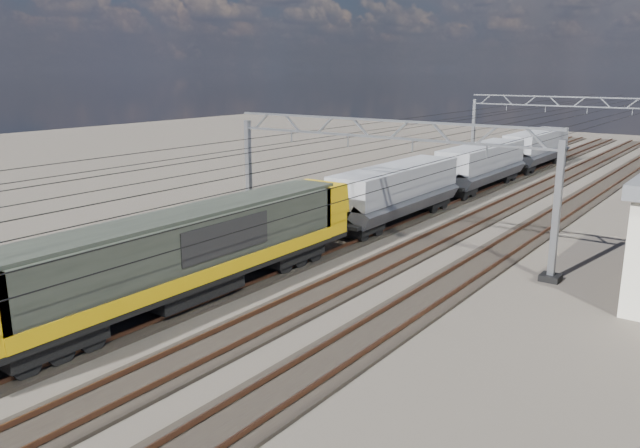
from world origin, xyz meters
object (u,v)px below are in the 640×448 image
Objects in this scene: hopper_wagon_mid at (482,163)px; hopper_wagon_third at (536,146)px; hopper_wagon_lead at (396,189)px; locomotive at (187,251)px; trackside_cabinet at (10,285)px; catenary_gantry_far at (564,129)px; catenary_gantry_mid at (378,179)px.

hopper_wagon_third is at bearing 90.00° from hopper_wagon_mid.
hopper_wagon_lead is at bearing -90.00° from hopper_wagon_mid.
locomotive is at bearing -90.00° from hopper_wagon_mid.
hopper_wagon_third reaches higher than trackside_cabinet.
catenary_gantry_far is 1.53× the size of hopper_wagon_lead.
trackside_cabinet is (-6.28, -4.35, -1.56)m from locomotive.
catenary_gantry_mid is 19.32× the size of trackside_cabinet.
hopper_wagon_third is (0.00, 14.20, 0.00)m from hopper_wagon_mid.
catenary_gantry_far is (0.00, 36.00, 0.00)m from catenary_gantry_mid.
hopper_wagon_lead is at bearing -93.77° from catenary_gantry_far.
catenary_gantry_mid is 6.25m from hopper_wagon_lead.
locomotive is at bearing -90.00° from hopper_wagon_lead.
hopper_wagon_third is (-0.00, 46.10, -0.09)m from locomotive.
catenary_gantry_mid and catenary_gantry_far have the same top height.
hopper_wagon_lead is 1.00× the size of hopper_wagon_third.
catenary_gantry_far is 30.43m from hopper_wagon_lead.
trackside_cabinet is (-6.28, -22.04, -1.46)m from hopper_wagon_lead.
locomotive is 7.80m from trackside_cabinet.
hopper_wagon_third is (-2.00, 34.08, -1.67)m from catenary_gantry_mid.
hopper_wagon_lead is 22.97m from trackside_cabinet.
trackside_cabinet is at bearing -97.10° from hopper_wagon_third.
catenary_gantry_mid is at bearing -84.25° from hopper_wagon_mid.
hopper_wagon_mid is 14.20m from hopper_wagon_third.
hopper_wagon_third is at bearing -136.14° from catenary_gantry_far.
hopper_wagon_lead reaches higher than trackside_cabinet.
hopper_wagon_third is at bearing 93.36° from catenary_gantry_mid.
hopper_wagon_mid reaches higher than trackside_cabinet.
catenary_gantry_far is at bearing 86.23° from hopper_wagon_lead.
hopper_wagon_lead is 12.62× the size of trackside_cabinet.
hopper_wagon_third is at bearing 101.80° from trackside_cabinet.
catenary_gantry_mid is 0.94× the size of locomotive.
trackside_cabinet is (-8.28, -52.37, -3.14)m from catenary_gantry_far.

